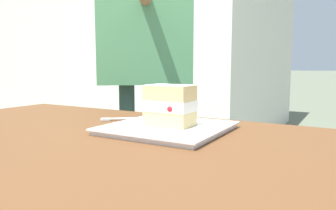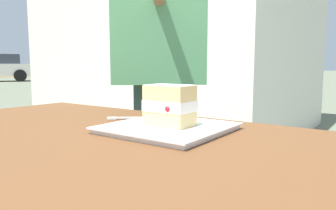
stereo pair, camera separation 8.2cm
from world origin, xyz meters
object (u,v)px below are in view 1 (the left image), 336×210
(patio_table, at_px, (122,178))
(cake_slice, at_px, (170,105))
(dessert_plate, at_px, (168,128))
(diner_person, at_px, (144,29))
(dessert_fork, at_px, (124,119))

(patio_table, distance_m, cake_slice, 0.22)
(dessert_plate, height_order, diner_person, diner_person)
(dessert_plate, xyz_separation_m, dessert_fork, (0.21, -0.08, -0.00))
(diner_person, bearing_deg, dessert_plate, 129.59)
(dessert_plate, xyz_separation_m, cake_slice, (-0.01, 0.00, 0.06))
(patio_table, height_order, dessert_fork, dessert_fork)
(patio_table, relative_size, dessert_plate, 5.11)
(patio_table, relative_size, dessert_fork, 10.54)
(cake_slice, bearing_deg, patio_table, 64.81)
(dessert_fork, distance_m, diner_person, 0.58)
(diner_person, bearing_deg, patio_table, 119.90)
(cake_slice, bearing_deg, dessert_fork, -21.39)
(cake_slice, relative_size, diner_person, 0.08)
(dessert_plate, bearing_deg, patio_table, 68.67)
(dessert_plate, bearing_deg, dessert_fork, -21.14)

